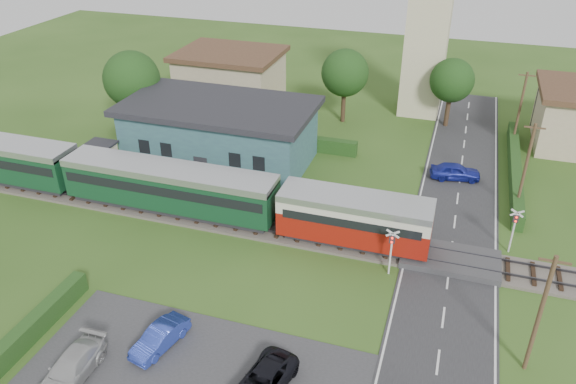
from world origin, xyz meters
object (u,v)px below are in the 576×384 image
(church_tower, at_px, (430,12))
(crossing_signal_near, at_px, (391,246))
(equipment_hut, at_px, (101,158))
(train, at_px, (131,180))
(pedestrian_far, at_px, (117,166))
(station_building, at_px, (220,132))
(crossing_signal_far, at_px, (515,224))
(car_park_blue, at_px, (160,338))
(car_park_silver, at_px, (71,368))
(car_on_road, at_px, (455,171))
(pedestrian_near, at_px, (291,190))
(car_park_dark, at_px, (263,381))
(house_west, at_px, (230,76))

(church_tower, height_order, crossing_signal_near, church_tower)
(equipment_hut, bearing_deg, train, -33.67)
(pedestrian_far, bearing_deg, station_building, -31.96)
(crossing_signal_far, relative_size, pedestrian_far, 1.65)
(car_park_blue, relative_size, car_park_silver, 0.82)
(equipment_hut, bearing_deg, pedestrian_far, -10.33)
(station_building, height_order, crossing_signal_far, station_building)
(church_tower, height_order, car_park_silver, church_tower)
(car_on_road, bearing_deg, train, 107.13)
(car_park_silver, bearing_deg, car_park_blue, 45.13)
(equipment_hut, bearing_deg, car_on_road, 17.20)
(station_building, height_order, church_tower, church_tower)
(pedestrian_far, bearing_deg, train, -117.69)
(church_tower, relative_size, crossing_signal_near, 5.37)
(equipment_hut, relative_size, train, 0.06)
(church_tower, xyz_separation_m, car_on_road, (4.54, -14.27, -9.50))
(crossing_signal_near, bearing_deg, crossing_signal_far, 33.69)
(train, distance_m, pedestrian_near, 11.83)
(train, relative_size, car_on_road, 10.84)
(equipment_hut, height_order, station_building, station_building)
(church_tower, relative_size, crossing_signal_far, 5.37)
(car_on_road, bearing_deg, car_park_dark, 153.41)
(pedestrian_near, bearing_deg, crossing_signal_near, 119.88)
(church_tower, height_order, car_park_blue, church_tower)
(station_building, distance_m, pedestrian_far, 8.92)
(equipment_hut, xyz_separation_m, station_building, (8.00, 5.79, 0.95))
(train, bearing_deg, church_tower, 55.01)
(car_park_silver, bearing_deg, house_west, 99.97)
(church_tower, bearing_deg, car_park_dark, -94.19)
(station_building, distance_m, crossing_signal_near, 19.98)
(crossing_signal_near, distance_m, crossing_signal_far, 8.65)
(car_park_blue, bearing_deg, house_west, 120.66)
(crossing_signal_near, bearing_deg, pedestrian_near, 144.59)
(station_building, distance_m, church_tower, 23.89)
(station_building, distance_m, car_park_silver, 24.89)
(pedestrian_near, bearing_deg, pedestrian_far, -22.30)
(station_building, height_order, car_on_road, station_building)
(train, distance_m, car_park_silver, 16.85)
(train, xyz_separation_m, car_on_road, (22.73, 11.73, -1.45))
(pedestrian_near, bearing_deg, car_park_silver, 50.07)
(church_tower, height_order, pedestrian_near, church_tower)
(church_tower, distance_m, car_park_dark, 40.71)
(church_tower, bearing_deg, crossing_signal_near, -87.18)
(car_park_silver, bearing_deg, crossing_signal_near, 42.85)
(station_building, height_order, crossing_signal_near, station_building)
(station_building, bearing_deg, church_tower, 48.59)
(car_park_dark, bearing_deg, equipment_hut, 151.19)
(station_building, height_order, train, station_building)
(house_west, height_order, crossing_signal_near, house_west)
(crossing_signal_near, height_order, car_on_road, crossing_signal_near)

